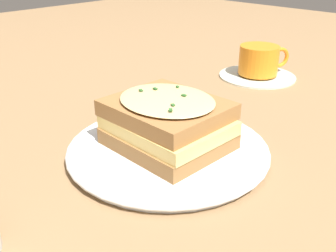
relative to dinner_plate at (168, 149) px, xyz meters
The scene contains 4 objects.
ground_plane 0.03m from the dinner_plate, 34.73° to the left, with size 2.40×2.40×0.00m, color olive.
dinner_plate is the anchor object (origin of this frame).
sandwich 0.04m from the dinner_plate, 56.56° to the left, with size 0.12×0.15×0.07m.
teacup_with_saucer 0.37m from the dinner_plate, 14.17° to the left, with size 0.15×0.15×0.06m.
Camera 1 is at (-0.34, -0.32, 0.25)m, focal length 42.00 mm.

